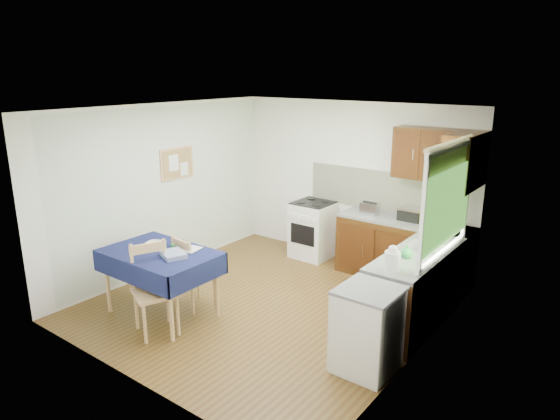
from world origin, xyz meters
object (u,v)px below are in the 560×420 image
Objects in this scene: dish_rack at (426,245)px; kettle at (392,259)px; toaster at (370,209)px; chair_far at (192,270)px; dining_table at (160,260)px; sandwich_press at (411,214)px; chair_near at (154,286)px.

dish_rack is 0.91m from kettle.
chair_far is at bearing -114.88° from toaster.
dining_table is at bearing -140.32° from dish_rack.
dish_rack is at bearing 88.53° from kettle.
chair_near is at bearing -107.53° from sandwich_press.
dish_rack is at bearing -22.80° from chair_near.
toaster reaches higher than chair_far.
toaster is 0.61m from sandwich_press.
chair_far reaches higher than dining_table.
chair_far is 0.92× the size of chair_near.
toaster reaches higher than chair_near.
dining_table is at bearing -158.71° from kettle.
chair_far is at bearing -144.09° from dish_rack.
chair_near is (0.25, -0.31, -0.17)m from dining_table.
kettle is (2.31, 1.31, 0.47)m from chair_near.
chair_near is (0.08, -0.66, 0.05)m from chair_far.
sandwich_press is (1.74, 3.17, 0.43)m from chair_near.
chair_near is 3.24m from dish_rack.
chair_near is 2.70m from kettle.
toaster is at bearing 58.76° from dining_table.
dining_table is 0.45m from chair_far.
sandwich_press is 1.12× the size of kettle.
dish_rack is (0.60, -0.96, -0.07)m from sandwich_press.
dining_table is 3.21m from dish_rack.
chair_near reaches higher than dining_table.
dish_rack reaches higher than dining_table.
sandwich_press is 1.13m from dish_rack.
kettle reaches higher than dish_rack.
toaster is 0.82× the size of sandwich_press.
sandwich_press is 1.95m from kettle.
dining_table is 3.30× the size of dish_rack.
chair_near is 3.30m from toaster.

